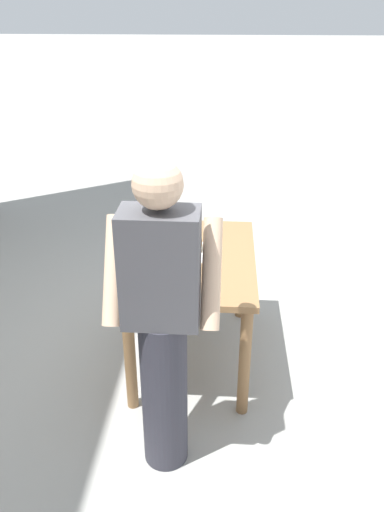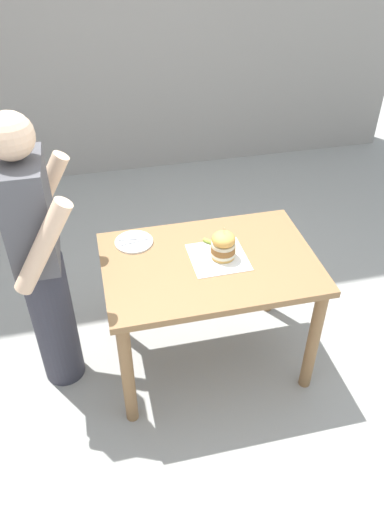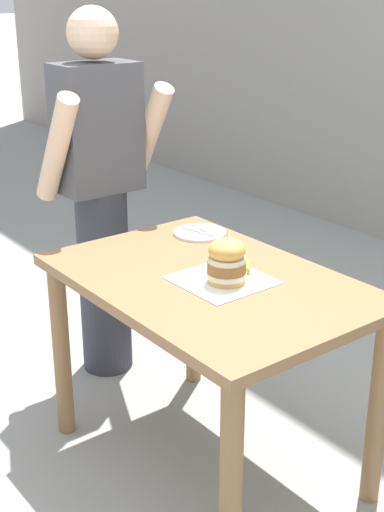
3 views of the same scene
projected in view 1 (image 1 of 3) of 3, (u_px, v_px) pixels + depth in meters
The scene contains 7 objects.
ground_plane at pixel (193, 354), 3.58m from camera, with size 80.00×80.00×0.00m, color #9E9E99.
patio_table at pixel (193, 274), 3.28m from camera, with size 0.80×1.18×0.79m.
serving_paper at pixel (191, 252), 3.26m from camera, with size 0.31×0.31×0.00m, color white.
sandwich at pixel (192, 239), 3.25m from camera, with size 0.14×0.14×0.20m.
pickle_spear at pixel (171, 250), 3.26m from camera, with size 0.02×0.02×0.09m, color #8EA83D.
side_plate_with_forks at pixel (144, 283), 2.89m from camera, with size 0.22×0.22×0.02m.
diner_across_table at pixel (162, 322), 2.39m from camera, with size 0.55×0.35×1.69m.
Camera 1 is at (-0.20, 2.86, 2.25)m, focal length 35.00 mm.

